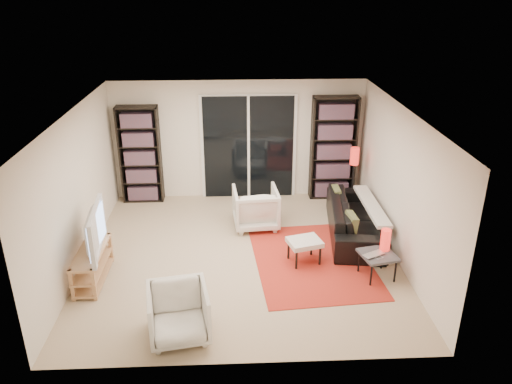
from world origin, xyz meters
TOP-DOWN VIEW (x-y plane):
  - floor at (0.00, 0.00)m, footprint 5.00×5.00m
  - wall_back at (0.00, 2.50)m, footprint 5.00×0.02m
  - wall_front at (0.00, -2.50)m, footprint 5.00×0.02m
  - wall_left at (-2.50, 0.00)m, footprint 0.02×5.00m
  - wall_right at (2.50, 0.00)m, footprint 0.02×5.00m
  - ceiling at (0.00, 0.00)m, footprint 5.00×5.00m
  - sliding_door at (0.20, 2.46)m, footprint 1.92×0.08m
  - bookshelf_left at (-1.95, 2.33)m, footprint 0.80×0.30m
  - bookshelf_right at (1.90, 2.33)m, footprint 0.90×0.30m
  - tv_stand at (-2.23, -0.61)m, footprint 0.36×1.13m
  - tv at (-2.21, -0.61)m, footprint 0.28×1.17m
  - rug at (1.13, -0.23)m, footprint 2.00×2.58m
  - sofa at (2.00, 0.64)m, footprint 1.11×2.28m
  - armchair_back at (0.28, 1.05)m, footprint 0.85×0.87m
  - armchair_front at (-0.82, -1.97)m, footprint 0.86×0.87m
  - ottoman at (0.99, -0.25)m, footprint 0.59×0.53m
  - side_table at (2.03, -0.73)m, footprint 0.60×0.60m
  - laptop at (1.97, -0.82)m, footprint 0.40×0.35m
  - table_lamp at (2.16, -0.61)m, footprint 0.15×0.15m
  - floor_lamp at (2.21, 1.80)m, footprint 0.19×0.19m

SIDE VIEW (x-z plane):
  - floor at x=0.00m, z-range 0.00..0.00m
  - rug at x=1.13m, z-range 0.00..0.01m
  - tv_stand at x=-2.23m, z-range 0.01..0.51m
  - sofa at x=2.00m, z-range 0.00..0.64m
  - ottoman at x=0.99m, z-range 0.14..0.54m
  - armchair_front at x=-0.82m, z-range 0.00..0.69m
  - side_table at x=2.03m, z-range 0.16..0.56m
  - armchair_back at x=0.28m, z-range 0.00..0.74m
  - laptop at x=1.97m, z-range 0.40..0.43m
  - table_lamp at x=2.16m, z-range 0.40..0.74m
  - tv at x=-2.21m, z-range 0.50..1.17m
  - floor_lamp at x=2.21m, z-range 0.31..1.54m
  - bookshelf_left at x=-1.95m, z-range 0.00..1.95m
  - sliding_door at x=0.20m, z-range -0.03..2.13m
  - bookshelf_right at x=1.90m, z-range 0.00..2.10m
  - wall_back at x=0.00m, z-range 0.00..2.40m
  - wall_front at x=0.00m, z-range 0.00..2.40m
  - wall_left at x=-2.50m, z-range 0.00..2.40m
  - wall_right at x=2.50m, z-range 0.00..2.40m
  - ceiling at x=0.00m, z-range 2.39..2.41m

